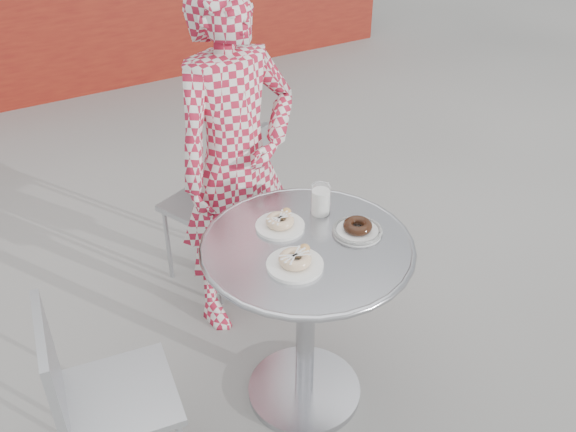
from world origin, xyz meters
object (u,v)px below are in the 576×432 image
plate_checker (357,229)px  plate_far (280,223)px  bistro_table (306,285)px  chair_left (122,429)px  plate_near (295,261)px  chair_far (218,233)px  milk_cup (321,201)px  seated_person (237,164)px

plate_checker → plate_far: bearing=142.8°
bistro_table → chair_left: bearing=179.9°
bistro_table → plate_near: bearing=-139.1°
chair_far → plate_near: 1.14m
bistro_table → milk_cup: milk_cup is taller
plate_near → plate_checker: size_ratio=1.06×
chair_far → plate_checker: (0.16, -0.94, 0.54)m
bistro_table → seated_person: (0.02, 0.62, 0.21)m
chair_far → seated_person: size_ratio=0.53×
bistro_table → seated_person: 0.65m
plate_far → plate_near: (-0.07, -0.23, 0.00)m
plate_checker → milk_cup: bearing=105.4°
bistro_table → seated_person: bearing=87.8°
bistro_table → milk_cup: (0.15, 0.15, 0.25)m
chair_far → seated_person: bearing=64.9°
plate_far → milk_cup: 0.18m
chair_left → plate_far: plate_far is taller
bistro_table → plate_near: plate_near is taller
bistro_table → chair_far: (0.03, 0.91, -0.33)m
bistro_table → chair_left: chair_left is taller
chair_far → plate_far: chair_far is taller
plate_checker → milk_cup: size_ratio=1.53×
plate_checker → milk_cup: 0.19m
seated_person → plate_far: (-0.05, -0.48, 0.00)m
seated_person → plate_checker: seated_person is taller
plate_near → seated_person: bearing=80.1°
chair_left → plate_checker: bearing=-84.4°
plate_checker → plate_near: bearing=-169.4°
chair_far → plate_near: (-0.13, -0.99, 0.55)m
bistro_table → plate_far: size_ratio=4.30×
seated_person → plate_far: size_ratio=8.78×
chair_left → plate_far: size_ratio=4.38×
bistro_table → milk_cup: bearing=44.5°
plate_near → chair_left: bearing=172.3°
chair_left → seated_person: (0.78, 0.62, 0.56)m
seated_person → plate_near: bearing=-108.9°
milk_cup → plate_checker: bearing=-74.6°
chair_left → plate_far: (0.73, 0.14, 0.56)m
chair_left → seated_person: bearing=-44.3°
chair_far → seated_person: seated_person is taller
seated_person → bistro_table: bearing=-101.1°
chair_left → plate_far: 0.93m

